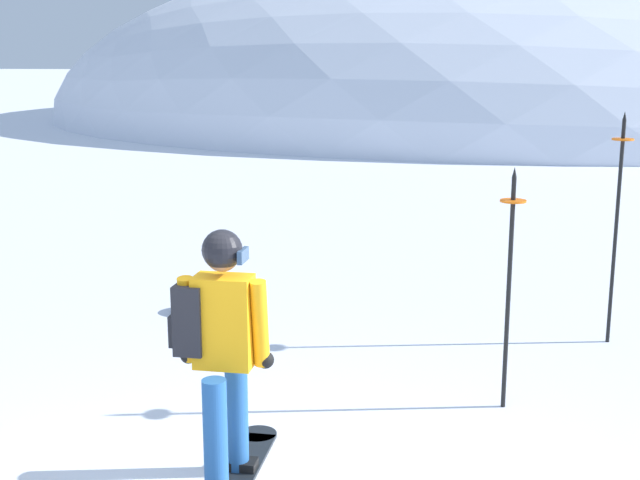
{
  "coord_description": "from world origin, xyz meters",
  "views": [
    {
      "loc": [
        0.95,
        -4.16,
        2.75
      ],
      "look_at": [
        -0.13,
        3.69,
        1.0
      ],
      "focal_mm": 47.38,
      "sensor_mm": 36.0,
      "label": 1
    }
  ],
  "objects_px": {
    "piste_marker_near": "(617,215)",
    "piste_marker_far": "(509,273)",
    "snowboarder_main": "(220,354)",
    "rock_dark": "(199,312)"
  },
  "relations": [
    {
      "from": "snowboarder_main",
      "to": "piste_marker_far",
      "type": "distance_m",
      "value": 2.46
    },
    {
      "from": "piste_marker_far",
      "to": "piste_marker_near",
      "type": "bearing_deg",
      "value": 56.74
    },
    {
      "from": "rock_dark",
      "to": "snowboarder_main",
      "type": "bearing_deg",
      "value": -71.83
    },
    {
      "from": "piste_marker_near",
      "to": "rock_dark",
      "type": "bearing_deg",
      "value": 174.55
    },
    {
      "from": "snowboarder_main",
      "to": "rock_dark",
      "type": "distance_m",
      "value": 4.0
    },
    {
      "from": "piste_marker_near",
      "to": "piste_marker_far",
      "type": "relative_size",
      "value": 1.16
    },
    {
      "from": "snowboarder_main",
      "to": "piste_marker_near",
      "type": "xyz_separation_m",
      "value": [
        3.02,
        3.29,
        0.35
      ]
    },
    {
      "from": "piste_marker_near",
      "to": "piste_marker_far",
      "type": "distance_m",
      "value": 2.07
    },
    {
      "from": "piste_marker_near",
      "to": "piste_marker_far",
      "type": "xyz_separation_m",
      "value": [
        -1.13,
        -1.72,
        -0.17
      ]
    },
    {
      "from": "snowboarder_main",
      "to": "piste_marker_far",
      "type": "xyz_separation_m",
      "value": [
        1.89,
        1.57,
        0.18
      ]
    }
  ]
}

